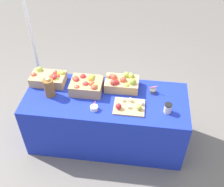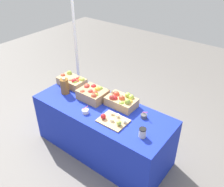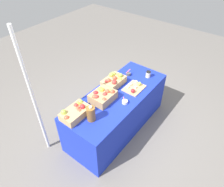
{
  "view_description": "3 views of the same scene",
  "coord_description": "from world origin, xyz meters",
  "px_view_note": "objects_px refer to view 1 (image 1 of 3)",
  "views": [
    {
      "loc": [
        0.37,
        -2.29,
        2.88
      ],
      "look_at": [
        0.08,
        -0.03,
        0.84
      ],
      "focal_mm": 43.81,
      "sensor_mm": 36.0,
      "label": 1
    },
    {
      "loc": [
        1.66,
        -1.95,
        2.61
      ],
      "look_at": [
        0.14,
        0.03,
        1.0
      ],
      "focal_mm": 39.13,
      "sensor_mm": 36.0,
      "label": 2
    },
    {
      "loc": [
        -2.02,
        -1.45,
        2.85
      ],
      "look_at": [
        -0.13,
        0.0,
        0.84
      ],
      "focal_mm": 33.36,
      "sensor_mm": 36.0,
      "label": 3
    }
  ],
  "objects_px": {
    "sample_bowl_near": "(94,108)",
    "coffee_cup": "(168,108)",
    "apple_crate_right": "(122,83)",
    "apple_crate_middle": "(86,85)",
    "sample_bowl_mid": "(153,91)",
    "cider_jug": "(49,88)",
    "tent_pole": "(33,42)",
    "apple_crate_left": "(49,78)",
    "cutting_board_front": "(129,107)"
  },
  "relations": [
    {
      "from": "apple_crate_left",
      "to": "cider_jug",
      "type": "xyz_separation_m",
      "value": [
        0.07,
        -0.22,
        0.04
      ]
    },
    {
      "from": "cider_jug",
      "to": "tent_pole",
      "type": "relative_size",
      "value": 0.12
    },
    {
      "from": "apple_crate_right",
      "to": "coffee_cup",
      "type": "xyz_separation_m",
      "value": [
        0.53,
        -0.34,
        -0.02
      ]
    },
    {
      "from": "apple_crate_right",
      "to": "apple_crate_left",
      "type": "bearing_deg",
      "value": -179.38
    },
    {
      "from": "apple_crate_left",
      "to": "coffee_cup",
      "type": "height_order",
      "value": "apple_crate_left"
    },
    {
      "from": "sample_bowl_near",
      "to": "coffee_cup",
      "type": "distance_m",
      "value": 0.8
    },
    {
      "from": "apple_crate_right",
      "to": "sample_bowl_mid",
      "type": "relative_size",
      "value": 3.6
    },
    {
      "from": "coffee_cup",
      "to": "tent_pole",
      "type": "xyz_separation_m",
      "value": [
        -1.73,
        0.76,
        0.22
      ]
    },
    {
      "from": "apple_crate_right",
      "to": "apple_crate_middle",
      "type": "bearing_deg",
      "value": -166.12
    },
    {
      "from": "apple_crate_left",
      "to": "apple_crate_right",
      "type": "bearing_deg",
      "value": 0.62
    },
    {
      "from": "apple_crate_middle",
      "to": "coffee_cup",
      "type": "distance_m",
      "value": 0.97
    },
    {
      "from": "apple_crate_middle",
      "to": "sample_bowl_mid",
      "type": "height_order",
      "value": "apple_crate_middle"
    },
    {
      "from": "apple_crate_middle",
      "to": "cider_jug",
      "type": "bearing_deg",
      "value": -162.18
    },
    {
      "from": "apple_crate_middle",
      "to": "sample_bowl_near",
      "type": "xyz_separation_m",
      "value": [
        0.14,
        -0.3,
        -0.06
      ]
    },
    {
      "from": "cutting_board_front",
      "to": "coffee_cup",
      "type": "xyz_separation_m",
      "value": [
        0.42,
        -0.01,
        0.04
      ]
    },
    {
      "from": "coffee_cup",
      "to": "tent_pole",
      "type": "relative_size",
      "value": 0.06
    },
    {
      "from": "cutting_board_front",
      "to": "tent_pole",
      "type": "distance_m",
      "value": 1.54
    },
    {
      "from": "sample_bowl_near",
      "to": "coffee_cup",
      "type": "relative_size",
      "value": 0.86
    },
    {
      "from": "coffee_cup",
      "to": "sample_bowl_near",
      "type": "bearing_deg",
      "value": -175.32
    },
    {
      "from": "sample_bowl_mid",
      "to": "cider_jug",
      "type": "xyz_separation_m",
      "value": [
        -1.18,
        -0.19,
        0.09
      ]
    },
    {
      "from": "cider_jug",
      "to": "coffee_cup",
      "type": "distance_m",
      "value": 1.35
    },
    {
      "from": "apple_crate_left",
      "to": "cutting_board_front",
      "type": "height_order",
      "value": "apple_crate_left"
    },
    {
      "from": "coffee_cup",
      "to": "sample_bowl_mid",
      "type": "bearing_deg",
      "value": 118.46
    },
    {
      "from": "sample_bowl_near",
      "to": "cider_jug",
      "type": "relative_size",
      "value": 0.41
    },
    {
      "from": "sample_bowl_mid",
      "to": "cider_jug",
      "type": "height_order",
      "value": "cider_jug"
    },
    {
      "from": "cutting_board_front",
      "to": "sample_bowl_near",
      "type": "height_order",
      "value": "sample_bowl_near"
    },
    {
      "from": "tent_pole",
      "to": "coffee_cup",
      "type": "bearing_deg",
      "value": -23.67
    },
    {
      "from": "apple_crate_left",
      "to": "tent_pole",
      "type": "bearing_deg",
      "value": 126.21
    },
    {
      "from": "sample_bowl_mid",
      "to": "apple_crate_left",
      "type": "bearing_deg",
      "value": 178.65
    },
    {
      "from": "cider_jug",
      "to": "sample_bowl_mid",
      "type": "bearing_deg",
      "value": 9.21
    },
    {
      "from": "cutting_board_front",
      "to": "sample_bowl_mid",
      "type": "xyz_separation_m",
      "value": [
        0.26,
        0.29,
        0.01
      ]
    },
    {
      "from": "apple_crate_right",
      "to": "sample_bowl_mid",
      "type": "bearing_deg",
      "value": -6.05
    },
    {
      "from": "cutting_board_front",
      "to": "apple_crate_left",
      "type": "bearing_deg",
      "value": 162.25
    },
    {
      "from": "apple_crate_middle",
      "to": "tent_pole",
      "type": "relative_size",
      "value": 0.18
    },
    {
      "from": "apple_crate_left",
      "to": "cider_jug",
      "type": "relative_size",
      "value": 1.69
    },
    {
      "from": "cider_jug",
      "to": "apple_crate_right",
      "type": "bearing_deg",
      "value": 15.87
    },
    {
      "from": "apple_crate_middle",
      "to": "apple_crate_right",
      "type": "bearing_deg",
      "value": 13.88
    },
    {
      "from": "apple_crate_left",
      "to": "sample_bowl_mid",
      "type": "xyz_separation_m",
      "value": [
        1.26,
        -0.03,
        -0.05
      ]
    },
    {
      "from": "apple_crate_middle",
      "to": "coffee_cup",
      "type": "xyz_separation_m",
      "value": [
        0.94,
        -0.24,
        -0.02
      ]
    },
    {
      "from": "sample_bowl_near",
      "to": "apple_crate_middle",
      "type": "bearing_deg",
      "value": 115.12
    },
    {
      "from": "apple_crate_left",
      "to": "apple_crate_middle",
      "type": "bearing_deg",
      "value": -10.73
    },
    {
      "from": "apple_crate_left",
      "to": "cider_jug",
      "type": "bearing_deg",
      "value": -71.72
    },
    {
      "from": "apple_crate_right",
      "to": "cutting_board_front",
      "type": "relative_size",
      "value": 1.15
    },
    {
      "from": "apple_crate_right",
      "to": "tent_pole",
      "type": "distance_m",
      "value": 1.29
    },
    {
      "from": "apple_crate_middle",
      "to": "sample_bowl_mid",
      "type": "bearing_deg",
      "value": 4.51
    },
    {
      "from": "sample_bowl_near",
      "to": "tent_pole",
      "type": "xyz_separation_m",
      "value": [
        -0.94,
        0.83,
        0.26
      ]
    },
    {
      "from": "apple_crate_left",
      "to": "cutting_board_front",
      "type": "relative_size",
      "value": 1.2
    },
    {
      "from": "apple_crate_left",
      "to": "cutting_board_front",
      "type": "bearing_deg",
      "value": -17.75
    },
    {
      "from": "apple_crate_middle",
      "to": "cider_jug",
      "type": "distance_m",
      "value": 0.43
    },
    {
      "from": "apple_crate_middle",
      "to": "apple_crate_right",
      "type": "height_order",
      "value": "apple_crate_middle"
    }
  ]
}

